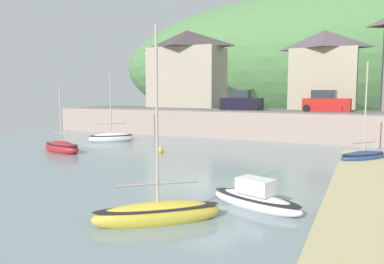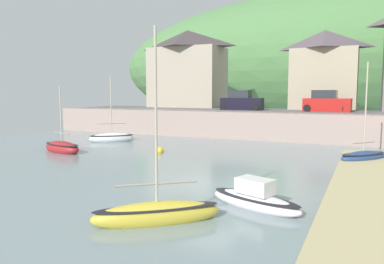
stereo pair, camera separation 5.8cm
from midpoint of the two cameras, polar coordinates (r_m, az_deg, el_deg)
name	(u,v)px [view 2 (the right image)]	position (r m, az deg, el deg)	size (l,w,h in m)	color
quay_seawall	(286,124)	(33.60, 14.18, 1.12)	(48.00, 9.40, 2.40)	gray
hillside_backdrop	(332,66)	(70.98, 20.60, 9.38)	(80.00, 44.00, 24.91)	#508048
waterfront_building_left	(187,68)	(45.18, -0.67, 9.69)	(8.72, 5.38, 9.04)	tan
waterfront_building_centre	(324,69)	(40.86, 19.54, 9.01)	(6.68, 4.33, 8.00)	tan
sailboat_nearest_shore	(363,156)	(25.25, 24.75, -3.33)	(3.18, 3.53, 6.14)	navy
motorboat_with_cabin	(62,147)	(27.64, -19.17, -2.24)	(3.91, 2.28, 4.79)	maroon
sailboat_white_hull	(112,138)	(32.51, -12.09, -0.85)	(3.67, 3.60, 5.83)	white
sailboat_far_left	(255,199)	(13.93, 9.69, -10.08)	(3.90, 2.33, 1.21)	white
sailboat_tall_mast	(157,213)	(12.25, -5.24, -12.21)	(3.78, 3.37, 6.37)	gold
parked_car_near_slipway	(241,102)	(37.86, 7.60, 4.59)	(4.15, 1.82, 1.95)	black
parked_car_by_wall	(327,103)	(36.25, 19.88, 4.22)	(4.17, 1.87, 1.95)	red
mooring_buoy	(160,151)	(25.89, -4.86, -2.83)	(0.51, 0.51, 0.51)	yellow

